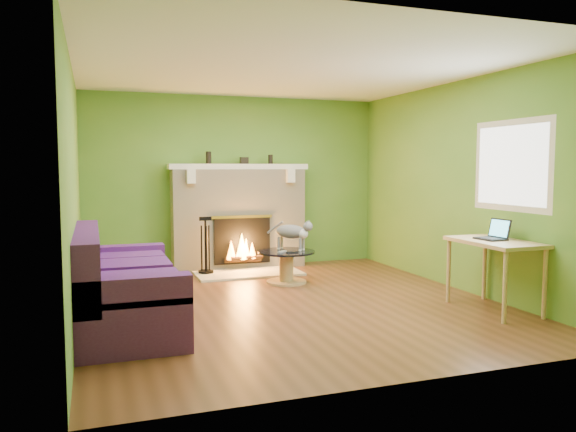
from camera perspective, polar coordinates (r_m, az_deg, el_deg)
name	(u,v)px	position (r m, az deg, el deg)	size (l,w,h in m)	color
floor	(290,303)	(6.42, 0.21, -8.81)	(5.00, 5.00, 0.00)	brown
ceiling	(290,69)	(6.33, 0.22, 14.71)	(5.00, 5.00, 0.00)	white
wall_back	(236,182)	(8.64, -5.32, 3.43)	(5.00, 5.00, 0.00)	#4C852B
wall_front	(410,201)	(3.97, 12.31, 1.52)	(5.00, 5.00, 0.00)	#4C852B
wall_left	(74,191)	(5.89, -20.92, 2.40)	(5.00, 5.00, 0.00)	#4C852B
wall_right	(461,186)	(7.30, 17.13, 2.95)	(5.00, 5.00, 0.00)	#4C852B
window_frame	(512,165)	(6.59, 21.76, 4.79)	(1.20, 1.20, 0.00)	silver
window_pane	(511,165)	(6.59, 21.71, 4.79)	(1.06, 1.06, 0.00)	white
fireplace	(239,218)	(8.49, -4.99, -0.16)	(2.10, 0.46, 1.58)	beige
hearth	(248,273)	(8.10, -4.05, -5.81)	(1.50, 0.75, 0.03)	beige
mantel	(239,167)	(8.43, -5.00, 5.03)	(2.10, 0.28, 0.08)	white
sofa	(120,289)	(5.68, -16.72, -7.08)	(0.95, 2.10, 0.94)	#49185E
coffee_table	(286,264)	(7.45, -0.17, -4.95)	(0.76, 0.76, 0.43)	tan
desk	(495,249)	(6.37, 20.27, -3.15)	(0.59, 1.02, 0.76)	tan
cat	(291,235)	(7.47, 0.28, -1.94)	(0.24, 0.65, 0.41)	slate
remote_silver	(282,252)	(7.27, -0.61, -3.67)	(0.17, 0.04, 0.02)	gray
remote_black	(292,252)	(7.26, 0.44, -3.70)	(0.16, 0.04, 0.02)	black
laptop	(491,229)	(6.37, 19.90, -1.28)	(0.26, 0.30, 0.22)	black
fire_tools	(206,245)	(8.05, -8.37, -2.90)	(0.22, 0.22, 0.81)	black
mantel_vase_left	(209,158)	(8.37, -8.07, 5.89)	(0.08, 0.08, 0.18)	black
mantel_vase_right	(270,159)	(8.60, -1.79, 5.78)	(0.07, 0.07, 0.14)	black
mantel_box	(244,161)	(8.49, -4.48, 5.64)	(0.12, 0.08, 0.10)	black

